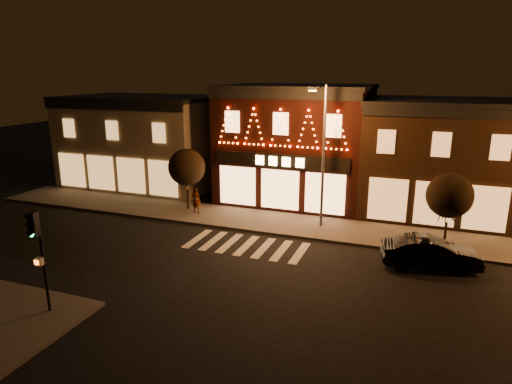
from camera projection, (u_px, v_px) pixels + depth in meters
The scene contains 11 objects.
ground at pixel (215, 276), 20.69m from camera, with size 120.00×120.00×0.00m, color black.
sidewalk_far at pixel (301, 226), 27.22m from camera, with size 44.00×4.00×0.15m, color #47423D.
building_left at pixel (145, 141), 36.78m from camera, with size 12.20×8.28×7.30m.
building_pulp at pixel (297, 143), 32.24m from camera, with size 10.20×8.34×8.30m.
building_right_a at pixel (437, 157), 29.15m from camera, with size 9.20×8.28×7.50m.
traffic_signal_near at pixel (38, 242), 16.55m from camera, with size 0.31×0.43×4.09m.
streetlamp_mid at pixel (322, 146), 25.57m from camera, with size 0.76×1.90×8.32m.
tree_left at pixel (187, 167), 29.63m from camera, with size 2.46×2.46×4.11m.
tree_right at pixel (450, 196), 23.19m from camera, with size 2.38×2.38×3.97m.
dark_sedan at pixel (430, 253), 21.44m from camera, with size 1.59×4.56×1.50m, color black.
pedestrian at pixel (196, 201), 29.24m from camera, with size 0.62×0.41×1.70m, color gray.
Camera 1 is at (8.44, -17.08, 9.15)m, focal length 31.27 mm.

